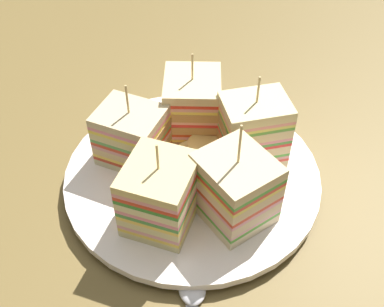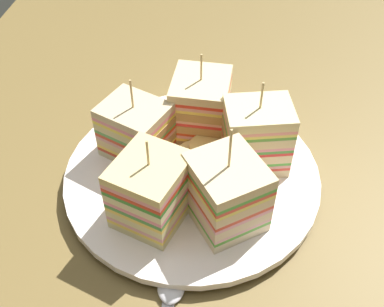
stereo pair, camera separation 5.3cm
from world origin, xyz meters
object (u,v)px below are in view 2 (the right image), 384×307
sandwich_wedge_3 (151,190)px  sandwich_wedge_4 (226,193)px  spoon (168,306)px  sandwich_wedge_1 (201,106)px  chip_pile (201,154)px  sandwich_wedge_0 (256,136)px  sandwich_wedge_2 (136,130)px  plate (192,176)px

sandwich_wedge_3 → sandwich_wedge_4: sandwich_wedge_4 is taller
spoon → sandwich_wedge_3: bearing=12.9°
sandwich_wedge_1 → chip_pile: 6.35cm
sandwich_wedge_1 → sandwich_wedge_0: bearing=56.7°
chip_pile → sandwich_wedge_2: bearing=83.8°
sandwich_wedge_2 → sandwich_wedge_3: 9.93cm
sandwich_wedge_1 → spoon: bearing=1.4°
sandwich_wedge_1 → spoon: 24.31cm
sandwich_wedge_2 → chip_pile: bearing=17.0°
chip_pile → spoon: chip_pile is taller
sandwich_wedge_1 → sandwich_wedge_2: (-4.91, 6.99, -0.45)cm
sandwich_wedge_2 → chip_pile: 8.14cm
sandwich_wedge_3 → chip_pile: size_ratio=1.45×
sandwich_wedge_1 → sandwich_wedge_2: sandwich_wedge_1 is taller
sandwich_wedge_0 → chip_pile: 6.80cm
plate → sandwich_wedge_0: sandwich_wedge_0 is taller
sandwich_wedge_2 → sandwich_wedge_4: sandwich_wedge_4 is taller
sandwich_wedge_4 → sandwich_wedge_0: bearing=-51.6°
plate → sandwich_wedge_0: (2.60, -6.95, 4.83)cm
plate → chip_pile: 2.74cm
plate → sandwich_wedge_1: 8.71cm
sandwich_wedge_2 → sandwich_wedge_3: sandwich_wedge_3 is taller
sandwich_wedge_0 → sandwich_wedge_3: (-9.29, 10.19, -0.32)cm
plate → chip_pile: size_ratio=4.01×
chip_pile → spoon: 18.20cm
plate → spoon: (-16.32, -0.00, -0.65)cm
spoon → sandwich_wedge_2: bearing=14.7°
sandwich_wedge_3 → chip_pile: sandwich_wedge_3 is taller
plate → sandwich_wedge_1: bearing=-0.0°
sandwich_wedge_1 → sandwich_wedge_2: bearing=-53.5°
sandwich_wedge_3 → spoon: 11.40cm
sandwich_wedge_3 → sandwich_wedge_4: (0.70, -7.62, 0.08)cm
sandwich_wedge_0 → sandwich_wedge_4: sandwich_wedge_4 is taller
plate → sandwich_wedge_2: bearing=70.2°
sandwich_wedge_0 → spoon: bearing=56.8°
sandwich_wedge_3 → plate: bearing=-6.7°
sandwich_wedge_1 → plate: bearing=1.4°
plate → sandwich_wedge_1: sandwich_wedge_1 is taller
sandwich_wedge_1 → chip_pile: (-5.76, -0.83, -2.55)cm
sandwich_wedge_3 → chip_pile: 9.62cm
sandwich_wedge_0 → spoon: (-18.93, 6.95, -5.48)cm
sandwich_wedge_1 → chip_pile: bearing=9.6°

